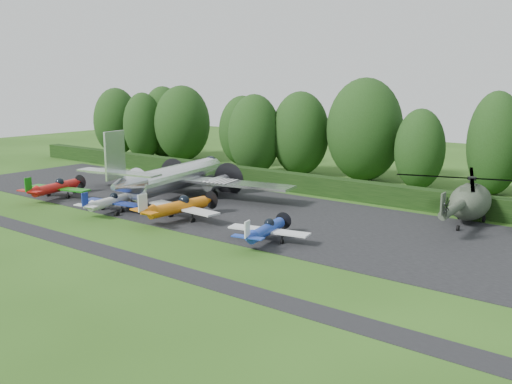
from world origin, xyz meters
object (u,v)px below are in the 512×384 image
Objects in this scene: helicopter at (470,199)px; light_plane_red at (56,187)px; light_plane_blue at (266,230)px; light_plane_white at (110,202)px; transport_plane at (175,177)px; light_plane_orange at (179,207)px.

light_plane_red is at bearing -154.04° from helicopter.
helicopter is at bearing 68.42° from light_plane_blue.
light_plane_white is (9.53, -0.54, -0.14)m from light_plane_red.
transport_plane reaches higher than helicopter.
light_plane_orange reaches higher than light_plane_white.
helicopter is at bearing 35.88° from light_plane_red.
light_plane_orange is at bearing 16.58° from light_plane_red.
light_plane_orange is 10.21m from light_plane_blue.
helicopter is at bearing 26.56° from transport_plane.
light_plane_orange reaches higher than light_plane_red.
light_plane_blue is 18.61m from helicopter.
light_plane_orange is (7.29, -6.68, -0.98)m from transport_plane.
transport_plane is at bearing 168.37° from light_plane_blue.
light_plane_orange is 0.56× the size of helicopter.
light_plane_blue is at bearing -8.59° from light_plane_orange.
light_plane_red is at bearing -167.82° from light_plane_blue.
light_plane_red is 0.93× the size of light_plane_orange.
light_plane_blue is (10.18, -0.83, -0.22)m from light_plane_orange.
transport_plane is at bearing 51.90° from light_plane_red.
light_plane_blue is (27.05, 0.27, -0.13)m from light_plane_red.
transport_plane is 8.40m from light_plane_white.
transport_plane is 3.67× the size of light_plane_blue.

